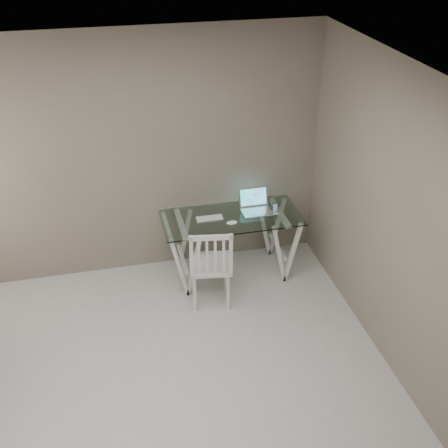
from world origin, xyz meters
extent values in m
plane|color=#AFADA8|center=(0.00, 0.00, 0.00)|extent=(4.50, 4.50, 0.00)
cube|color=white|center=(0.00, 0.00, 2.70)|extent=(4.00, 4.50, 0.02)
cube|color=#6F6457|center=(0.00, 2.25, 1.35)|extent=(4.00, 0.02, 2.70)
cube|color=#6F6457|center=(2.00, 0.00, 1.35)|extent=(0.02, 4.50, 2.70)
cube|color=silver|center=(0.92, 1.84, 0.74)|extent=(1.50, 0.70, 0.01)
cube|color=silver|center=(0.37, 1.84, 0.36)|extent=(0.24, 0.62, 0.72)
cube|color=silver|center=(1.47, 1.84, 0.36)|extent=(0.24, 0.62, 0.72)
cube|color=silver|center=(0.60, 1.42, 0.46)|extent=(0.49, 0.49, 0.04)
cylinder|color=silver|center=(0.40, 1.28, 0.22)|extent=(0.04, 0.04, 0.44)
cylinder|color=silver|center=(0.75, 1.23, 0.22)|extent=(0.04, 0.04, 0.44)
cylinder|color=silver|center=(0.46, 1.62, 0.22)|extent=(0.04, 0.04, 0.44)
cylinder|color=silver|center=(0.80, 1.57, 0.22)|extent=(0.04, 0.04, 0.44)
cube|color=silver|center=(0.57, 1.23, 0.70)|extent=(0.43, 0.10, 0.48)
cube|color=silver|center=(1.22, 1.87, 0.75)|extent=(0.32, 0.23, 0.01)
cube|color=#19D899|center=(1.22, 2.02, 0.86)|extent=(0.32, 0.07, 0.21)
cube|color=silver|center=(0.69, 1.86, 0.75)|extent=(0.30, 0.13, 0.01)
ellipsoid|color=white|center=(0.89, 1.69, 0.76)|extent=(0.12, 0.07, 0.04)
cube|color=white|center=(1.41, 1.81, 0.75)|extent=(0.06, 0.06, 0.01)
cube|color=black|center=(1.41, 1.82, 0.81)|extent=(0.05, 0.03, 0.10)
camera|label=1|loc=(-0.36, -3.24, 3.80)|focal=45.00mm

